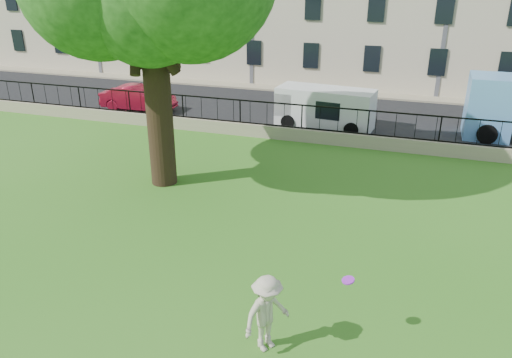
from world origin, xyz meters
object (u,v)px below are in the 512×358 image
(frisbee, at_px, (348,280))
(red_sedan, at_px, (138,98))
(white_van, at_px, (325,108))
(man, at_px, (267,314))

(frisbee, relative_size, red_sedan, 0.06)
(frisbee, height_order, white_van, white_van)
(red_sedan, bearing_deg, frisbee, -139.39)
(man, xyz_separation_m, white_van, (-1.88, 16.02, 0.11))
(man, xyz_separation_m, red_sedan, (-12.45, 16.02, -0.19))
(white_van, bearing_deg, red_sedan, -173.88)
(man, distance_m, white_van, 16.13)
(red_sedan, xyz_separation_m, white_van, (10.57, 0.00, 0.30))
(man, bearing_deg, frisbee, -25.98)
(man, bearing_deg, red_sedan, 71.78)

